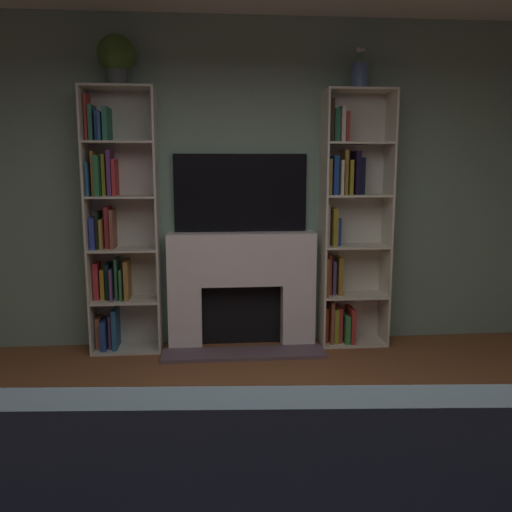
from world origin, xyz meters
The scene contains 8 objects.
wall_back_accent centered at (0.00, 2.66, 1.44)m, with size 5.80×0.06×2.88m, color gray.
fireplace centered at (0.00, 2.50, 0.55)m, with size 1.40×0.55×1.03m.
tv centered at (0.00, 2.60, 1.38)m, with size 1.17×0.06×0.68m, color black.
bookshelf_left centered at (-1.08, 2.51, 1.10)m, with size 0.60×0.32×2.26m.
bookshelf_right centered at (0.95, 2.51, 1.09)m, with size 0.60×0.32×2.26m.
potted_plant centered at (-1.01, 2.48, 2.48)m, with size 0.31×0.31×0.41m.
vase_with_flowers centered at (1.01, 2.47, 2.37)m, with size 0.14×0.14×0.34m.
coffee_table centered at (-0.22, -0.27, 0.34)m, with size 0.75×0.46×0.40m.
Camera 1 is at (-0.29, -2.18, 1.61)m, focal length 37.66 mm.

